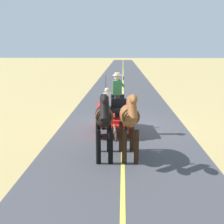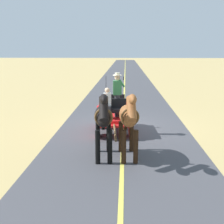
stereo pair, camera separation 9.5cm
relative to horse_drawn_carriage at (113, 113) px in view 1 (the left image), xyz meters
name	(u,v)px [view 1 (the left image)]	position (x,y,z in m)	size (l,w,h in m)	color
ground_plane	(123,126)	(-0.41, -1.05, -0.82)	(200.00, 200.00, 0.00)	tan
road_surface	(123,126)	(-0.41, -1.05, -0.81)	(5.58, 160.00, 0.01)	#424247
road_centre_stripe	(123,125)	(-0.41, -1.05, -0.81)	(0.12, 160.00, 0.00)	#DBCC4C
horse_drawn_carriage	(113,113)	(0.00, 0.00, 0.00)	(1.56, 4.52, 2.50)	red
horse_near_side	(129,118)	(-0.59, 3.00, 0.51)	(0.71, 2.14, 2.21)	brown
horse_off_side	(104,118)	(0.19, 3.05, 0.51)	(0.70, 2.14, 2.21)	black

